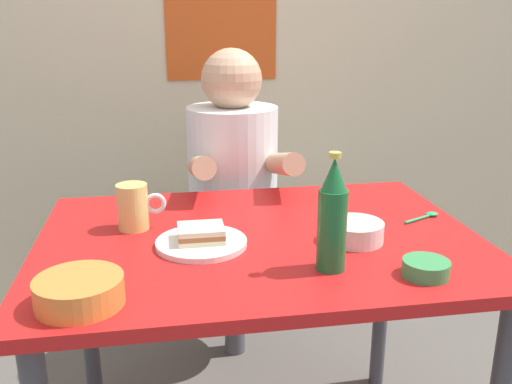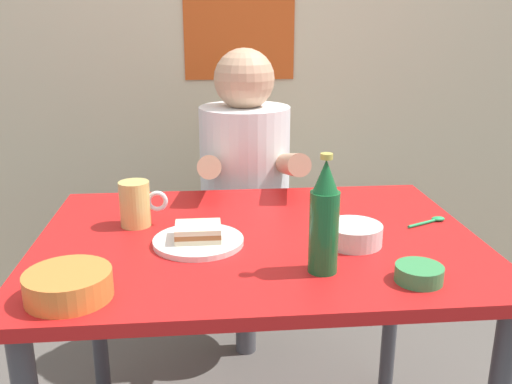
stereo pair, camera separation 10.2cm
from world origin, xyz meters
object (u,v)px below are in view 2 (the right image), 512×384
Objects in this scene: person_seated at (245,164)px; sandwich at (198,232)px; stool at (245,270)px; beer_mug at (136,204)px; dining_table at (258,269)px; beer_bottle at (324,220)px; plate_orange at (198,241)px; soup_bowl_orange at (68,284)px.

person_seated is 6.54× the size of sandwich.
beer_mug is at bearing -121.61° from stool.
beer_bottle is at bearing -61.15° from dining_table.
sandwich reaches higher than plate_orange.
beer_mug reaches higher than sandwich.
plate_orange is 0.84× the size of beer_bottle.
stool is 0.63× the size of person_seated.
soup_bowl_orange is at bearing -143.95° from dining_table.
person_seated is at bearing 65.58° from soup_bowl_orange.
sandwich reaches higher than dining_table.
dining_table is at bearing 36.05° from soup_bowl_orange.
beer_bottle is 1.54× the size of soup_bowl_orange.
sandwich is 0.35m from soup_bowl_orange.
plate_orange is 0.02m from sandwich.
beer_bottle reaches higher than dining_table.
beer_mug is at bearing 161.66° from dining_table.
beer_bottle reaches higher than plate_orange.
sandwich is 0.65× the size of soup_bowl_orange.
sandwich is (-0.16, -0.67, 0.42)m from stool.
beer_mug is 0.48× the size of beer_bottle.
beer_mug reaches higher than plate_orange.
person_seated is 2.75× the size of beer_bottle.
plate_orange is at bearing 44.98° from soup_bowl_orange.
stool is 3.57× the size of beer_mug.
plate_orange is 0.35m from soup_bowl_orange.
soup_bowl_orange reaches higher than dining_table.
dining_table is 10.00× the size of sandwich.
beer_bottle is (0.43, -0.32, 0.06)m from beer_mug.
person_seated reaches higher than sandwich.
plate_orange is at bearing -103.85° from person_seated.
beer_mug is at bearing 143.35° from beer_bottle.
beer_bottle is 0.53m from soup_bowl_orange.
person_seated is at bearing -90.00° from stool.
stool is 2.05× the size of plate_orange.
dining_table is 8.73× the size of beer_mug.
beer_bottle is (0.12, -0.22, 0.21)m from dining_table.
person_seated is 0.68m from plate_orange.
person_seated is at bearing 97.24° from beer_bottle.
beer_bottle is at bearing -33.36° from plate_orange.
beer_bottle reaches higher than stool.
beer_mug is 0.74× the size of soup_bowl_orange.
person_seated is at bearing 57.83° from beer_mug.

